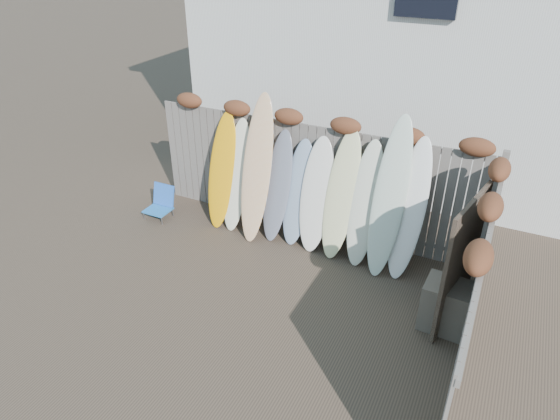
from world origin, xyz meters
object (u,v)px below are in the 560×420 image
at_px(beach_chair, 161,202).
at_px(surfboard_0, 222,171).
at_px(lattice_panel, 461,262).
at_px(wooden_crate, 445,306).

xyz_separation_m(beach_chair, surfboard_0, (1.18, 0.38, 0.75)).
xyz_separation_m(lattice_panel, surfboard_0, (-4.30, 0.92, 0.06)).
bearing_deg(lattice_panel, surfboard_0, 179.88).
distance_m(beach_chair, wooden_crate, 5.47).
height_order(beach_chair, wooden_crate, wooden_crate).
distance_m(wooden_crate, surfboard_0, 4.44).
bearing_deg(surfboard_0, lattice_panel, -12.73).
relative_size(wooden_crate, surfboard_0, 0.33).
distance_m(beach_chair, surfboard_0, 1.45).
height_order(wooden_crate, lattice_panel, lattice_panel).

